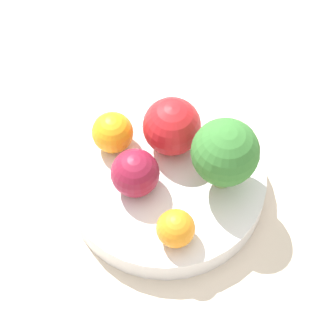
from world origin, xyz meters
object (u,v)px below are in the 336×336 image
object	(u,v)px
broccoli	(227,153)
orange_back	(178,228)
apple_red	(137,173)
apple_green	(174,126)
bowl	(168,181)
orange_front	(115,133)

from	to	relation	value
broccoli	orange_back	size ratio (longest dim) A/B	2.25
apple_red	broccoli	bearing A→B (deg)	94.31
apple_red	apple_green	distance (m)	0.06
orange_back	apple_green	bearing A→B (deg)	-178.78
bowl	broccoli	world-z (taller)	broccoli
bowl	orange_back	distance (m)	0.07
broccoli	orange_front	bearing A→B (deg)	-111.89
orange_front	bowl	bearing A→B (deg)	55.93
apple_green	orange_back	xyz separation A→B (m)	(0.10, 0.00, -0.01)
broccoli	orange_front	world-z (taller)	broccoli
apple_green	bowl	bearing A→B (deg)	-9.69
apple_green	orange_front	xyz separation A→B (m)	(0.00, -0.06, -0.01)
broccoli	bowl	bearing A→B (deg)	-97.74
broccoli	apple_green	distance (m)	0.07
apple_red	orange_back	size ratio (longest dim) A/B	1.31
broccoli	apple_red	world-z (taller)	broccoli
orange_front	orange_back	world-z (taller)	orange_front
broccoli	apple_red	distance (m)	0.08
bowl	orange_back	bearing A→B (deg)	7.02
orange_front	orange_back	distance (m)	0.12
apple_green	orange_back	distance (m)	0.10
apple_red	orange_back	distance (m)	0.06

